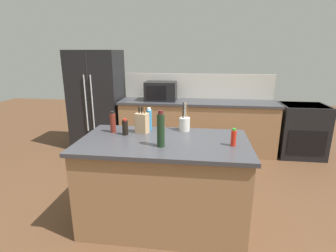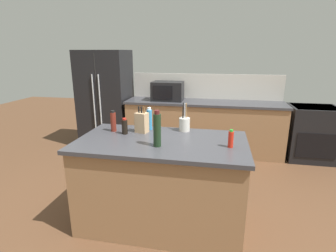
% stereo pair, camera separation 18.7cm
% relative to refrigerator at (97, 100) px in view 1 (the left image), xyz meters
% --- Properties ---
extents(ground_plane, '(14.00, 14.00, 0.00)m').
position_rel_refrigerator_xyz_m(ground_plane, '(1.60, -2.25, -0.91)').
color(ground_plane, brown).
extents(back_counter_run, '(2.81, 0.66, 0.94)m').
position_rel_refrigerator_xyz_m(back_counter_run, '(1.90, -0.05, -0.44)').
color(back_counter_run, '#936B47').
rests_on(back_counter_run, ground_plane).
extents(wall_backsplash, '(2.77, 0.03, 0.46)m').
position_rel_refrigerator_xyz_m(wall_backsplash, '(1.90, 0.27, 0.26)').
color(wall_backsplash, beige).
rests_on(wall_backsplash, back_counter_run).
extents(kitchen_island, '(1.71, 0.95, 0.94)m').
position_rel_refrigerator_xyz_m(kitchen_island, '(1.60, -2.25, -0.44)').
color(kitchen_island, '#936B47').
rests_on(kitchen_island, ground_plane).
extents(refrigerator, '(0.91, 0.75, 1.83)m').
position_rel_refrigerator_xyz_m(refrigerator, '(0.00, 0.00, 0.00)').
color(refrigerator, black).
rests_on(refrigerator, ground_plane).
extents(range_oven, '(0.76, 0.65, 0.92)m').
position_rel_refrigerator_xyz_m(range_oven, '(3.73, -0.05, -0.45)').
color(range_oven, black).
rests_on(range_oven, ground_plane).
extents(microwave, '(0.55, 0.39, 0.34)m').
position_rel_refrigerator_xyz_m(microwave, '(1.23, -0.05, 0.20)').
color(microwave, black).
rests_on(microwave, back_counter_run).
extents(knife_block, '(0.15, 0.13, 0.29)m').
position_rel_refrigerator_xyz_m(knife_block, '(1.33, -2.03, 0.14)').
color(knife_block, tan).
rests_on(knife_block, kitchen_island).
extents(utensil_crock, '(0.12, 0.12, 0.32)m').
position_rel_refrigerator_xyz_m(utensil_crock, '(1.79, -1.89, 0.11)').
color(utensil_crock, beige).
rests_on(utensil_crock, kitchen_island).
extents(wine_bottle, '(0.07, 0.07, 0.35)m').
position_rel_refrigerator_xyz_m(wine_bottle, '(1.60, -2.43, 0.19)').
color(wine_bottle, black).
rests_on(wine_bottle, kitchen_island).
extents(vinegar_bottle, '(0.06, 0.06, 0.24)m').
position_rel_refrigerator_xyz_m(vinegar_bottle, '(1.01, -2.05, 0.14)').
color(vinegar_bottle, maroon).
rests_on(vinegar_bottle, kitchen_island).
extents(hot_sauce_bottle, '(0.05, 0.05, 0.17)m').
position_rel_refrigerator_xyz_m(hot_sauce_bottle, '(2.28, -2.32, 0.11)').
color(hot_sauce_bottle, red).
rests_on(hot_sauce_bottle, kitchen_island).
extents(soy_sauce_bottle, '(0.06, 0.06, 0.18)m').
position_rel_refrigerator_xyz_m(soy_sauce_bottle, '(1.17, -2.12, 0.11)').
color(soy_sauce_bottle, black).
rests_on(soy_sauce_bottle, kitchen_island).
extents(dish_soap_bottle, '(0.06, 0.06, 0.26)m').
position_rel_refrigerator_xyz_m(dish_soap_bottle, '(1.39, -1.90, 0.15)').
color(dish_soap_bottle, '#3384BC').
rests_on(dish_soap_bottle, kitchen_island).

